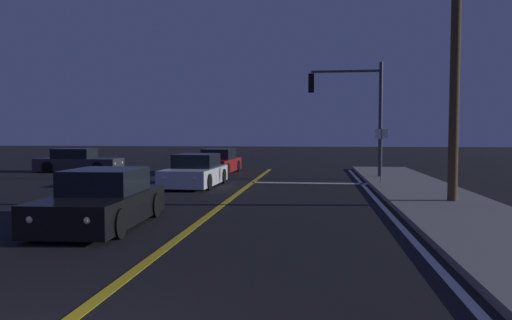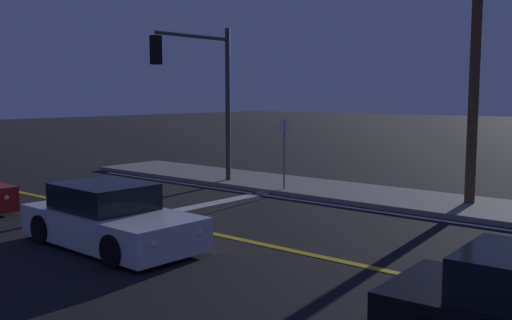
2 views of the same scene
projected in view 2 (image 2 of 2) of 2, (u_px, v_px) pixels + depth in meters
The scene contains 5 objects.
lane_line_center at pixel (431, 280), 10.17m from camera, with size 0.20×32.36×0.01m, color gold.
stop_bar at pixel (208, 204), 17.24m from camera, with size 5.08×0.50×0.01m, color silver.
car_lead_oncoming_white at pixel (110, 219), 12.48m from camera, with size 2.06×4.37×1.34m.
traffic_signal_near_right at pixel (203, 81), 19.88m from camera, with size 3.53×0.28×5.59m.
street_sign_corner at pixel (284, 144), 19.04m from camera, with size 0.56×0.13×2.44m.
Camera 2 is at (-9.52, 5.49, 3.25)m, focal length 40.74 mm.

